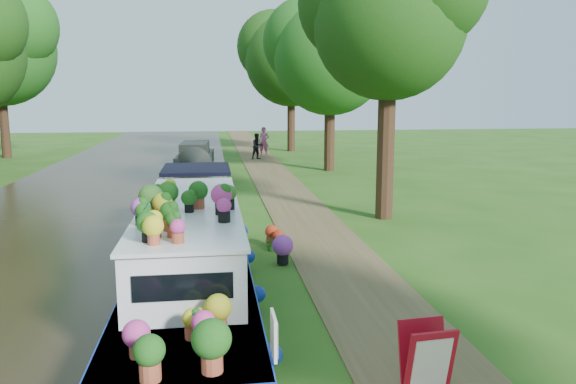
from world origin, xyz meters
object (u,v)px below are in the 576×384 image
at_px(sandwich_board, 426,366).
at_px(pedestrian_dark, 257,146).
at_px(second_boat, 195,156).
at_px(pedestrian_pink, 264,141).
at_px(plant_boat, 192,254).

xyz_separation_m(sandwich_board, pedestrian_dark, (0.19, 28.86, 0.34)).
distance_m(second_boat, sandwich_board, 26.96).
bearing_deg(sandwich_board, second_boat, 92.21).
height_order(second_boat, sandwich_board, second_boat).
xyz_separation_m(pedestrian_pink, pedestrian_dark, (-0.58, -1.75, -0.16)).
relative_size(plant_boat, second_boat, 1.99).
distance_m(second_boat, pedestrian_pink, 5.92).
bearing_deg(plant_boat, second_boat, 91.29).
relative_size(second_boat, pedestrian_dark, 4.17).
bearing_deg(pedestrian_pink, pedestrian_dark, -93.35).
bearing_deg(sandwich_board, pedestrian_pink, 82.97).
height_order(plant_boat, pedestrian_dark, plant_boat).
bearing_deg(pedestrian_pink, second_boat, -123.76).
xyz_separation_m(plant_boat, second_boat, (-0.50, 22.18, -0.33)).
height_order(plant_boat, second_boat, plant_boat).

